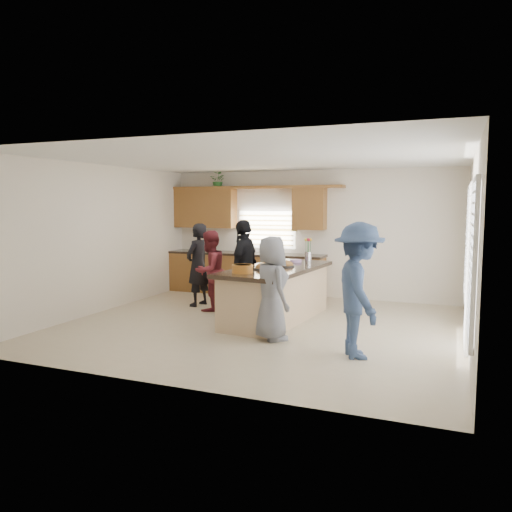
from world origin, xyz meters
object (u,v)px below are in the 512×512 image
at_px(salad_bowl, 242,268).
at_px(woman_right_back, 359,290).
at_px(woman_right_front, 271,288).
at_px(island, 276,295).
at_px(woman_left_front, 244,268).
at_px(woman_left_back, 198,265).
at_px(woman_left_mid, 210,271).

bearing_deg(salad_bowl, woman_right_back, -19.52).
bearing_deg(woman_right_front, island, -27.39).
distance_m(salad_bowl, woman_right_back, 2.13).
xyz_separation_m(island, woman_right_front, (0.35, -1.22, 0.34)).
bearing_deg(woman_right_front, woman_left_front, -6.67).
relative_size(woman_right_back, woman_right_front, 1.15).
height_order(woman_left_back, woman_right_back, woman_right_back).
height_order(woman_left_front, woman_right_back, woman_right_back).
xyz_separation_m(salad_bowl, woman_left_mid, (-1.20, 1.19, -0.25)).
relative_size(woman_left_back, woman_left_mid, 1.08).
xyz_separation_m(woman_left_back, woman_left_front, (1.21, -0.45, 0.05)).
relative_size(salad_bowl, woman_left_front, 0.19).
distance_m(island, woman_left_back, 2.03).
bearing_deg(woman_left_back, woman_left_mid, 62.95).
distance_m(salad_bowl, woman_left_front, 1.15).
relative_size(salad_bowl, woman_left_back, 0.20).
xyz_separation_m(salad_bowl, woman_left_back, (-1.64, 1.51, -0.19)).
bearing_deg(salad_bowl, island, 73.65).
height_order(salad_bowl, woman_right_front, woman_right_front).
xyz_separation_m(woman_left_back, woman_right_front, (2.25, -1.83, -0.05)).
xyz_separation_m(island, salad_bowl, (-0.26, -0.90, 0.57)).
height_order(woman_left_back, woman_left_mid, woman_left_back).
xyz_separation_m(island, woman_right_back, (1.74, -1.61, 0.46)).
xyz_separation_m(woman_left_mid, woman_right_back, (3.21, -1.90, 0.14)).
distance_m(salad_bowl, woman_right_front, 0.73).
xyz_separation_m(woman_left_mid, woman_right_front, (1.82, -1.51, 0.01)).
distance_m(woman_left_mid, woman_right_front, 2.36).
bearing_deg(woman_right_back, island, 22.83).
xyz_separation_m(salad_bowl, woman_right_front, (0.62, -0.32, -0.23)).
height_order(salad_bowl, woman_right_back, woman_right_back).
bearing_deg(woman_left_mid, woman_left_front, 92.21).
bearing_deg(woman_left_back, salad_bowl, 56.70).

